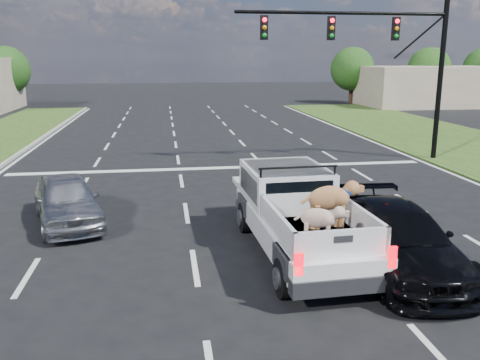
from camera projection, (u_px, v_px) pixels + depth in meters
The scene contains 10 objects.
ground at pixel (273, 262), 11.34m from camera, with size 160.00×160.00×0.00m, color black.
road_markings at pixel (233, 189), 17.64m from camera, with size 17.75×60.00×0.01m.
traffic_signal at pixel (390, 50), 21.34m from camera, with size 9.11×0.31×7.00m.
building_right at pixel (429, 86), 46.74m from camera, with size 12.00×7.00×3.60m, color tan.
tree_far_c at pixel (6, 70), 44.77m from camera, with size 4.20×4.20×5.40m.
tree_far_d at pixel (352, 69), 49.37m from camera, with size 4.20×4.20×5.40m.
tree_far_e at pixel (429, 69), 50.52m from camera, with size 4.20×4.20×5.40m.
pickup_truck at pixel (298, 213), 11.73m from camera, with size 2.25×5.56×2.06m.
silver_sedan at pixel (67, 200), 13.83m from camera, with size 1.58×3.93×1.34m, color #A1A3A8.
black_coupe at pixel (397, 239), 10.83m from camera, with size 1.93×4.74×1.38m, color black.
Camera 1 is at (-2.30, -10.35, 4.48)m, focal length 38.00 mm.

